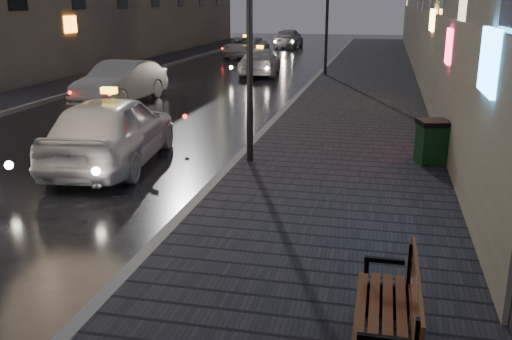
{
  "coord_description": "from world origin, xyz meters",
  "views": [
    {
      "loc": [
        4.69,
        -6.03,
        3.61
      ],
      "look_at": [
        2.66,
        3.0,
        0.85
      ],
      "focal_mm": 40.0,
      "sensor_mm": 36.0,
      "label": 1
    }
  ],
  "objects_px": {
    "lamp_far": "(327,3)",
    "taxi_mid": "(260,62)",
    "bench": "(395,317)",
    "trash_bin": "(432,142)",
    "taxi_near": "(112,130)",
    "lamp_near": "(250,7)",
    "car_far": "(289,38)",
    "car_left_mid": "(121,82)",
    "taxi_far": "(246,47)"
  },
  "relations": [
    {
      "from": "taxi_near",
      "to": "lamp_near",
      "type": "bearing_deg",
      "value": -177.78
    },
    {
      "from": "car_left_mid",
      "to": "taxi_far",
      "type": "xyz_separation_m",
      "value": [
        0.19,
        18.53,
        -0.1
      ]
    },
    {
      "from": "car_far",
      "to": "lamp_near",
      "type": "bearing_deg",
      "value": 99.6
    },
    {
      "from": "taxi_near",
      "to": "car_left_mid",
      "type": "distance_m",
      "value": 8.46
    },
    {
      "from": "car_left_mid",
      "to": "taxi_mid",
      "type": "bearing_deg",
      "value": 74.83
    },
    {
      "from": "lamp_far",
      "to": "car_left_mid",
      "type": "relative_size",
      "value": 1.16
    },
    {
      "from": "trash_bin",
      "to": "taxi_near",
      "type": "bearing_deg",
      "value": 173.72
    },
    {
      "from": "lamp_far",
      "to": "bench",
      "type": "bearing_deg",
      "value": -82.31
    },
    {
      "from": "lamp_far",
      "to": "taxi_mid",
      "type": "relative_size",
      "value": 1.15
    },
    {
      "from": "lamp_near",
      "to": "taxi_near",
      "type": "distance_m",
      "value": 4.11
    },
    {
      "from": "taxi_near",
      "to": "taxi_mid",
      "type": "height_order",
      "value": "taxi_near"
    },
    {
      "from": "car_left_mid",
      "to": "taxi_far",
      "type": "relative_size",
      "value": 0.97
    },
    {
      "from": "car_far",
      "to": "bench",
      "type": "bearing_deg",
      "value": 102.48
    },
    {
      "from": "bench",
      "to": "trash_bin",
      "type": "relative_size",
      "value": 1.93
    },
    {
      "from": "taxi_far",
      "to": "lamp_near",
      "type": "bearing_deg",
      "value": -71.4
    },
    {
      "from": "car_left_mid",
      "to": "taxi_mid",
      "type": "distance_m",
      "value": 9.6
    },
    {
      "from": "lamp_near",
      "to": "trash_bin",
      "type": "bearing_deg",
      "value": 9.25
    },
    {
      "from": "lamp_near",
      "to": "taxi_far",
      "type": "relative_size",
      "value": 1.12
    },
    {
      "from": "car_far",
      "to": "taxi_near",
      "type": "bearing_deg",
      "value": 94.43
    },
    {
      "from": "bench",
      "to": "car_far",
      "type": "xyz_separation_m",
      "value": [
        -7.92,
        40.93,
        0.14
      ]
    },
    {
      "from": "bench",
      "to": "taxi_near",
      "type": "height_order",
      "value": "taxi_near"
    },
    {
      "from": "lamp_near",
      "to": "bench",
      "type": "xyz_separation_m",
      "value": [
        3.09,
        -6.91,
        -2.86
      ]
    },
    {
      "from": "car_far",
      "to": "trash_bin",
      "type": "bearing_deg",
      "value": 106.26
    },
    {
      "from": "bench",
      "to": "taxi_mid",
      "type": "bearing_deg",
      "value": 105.37
    },
    {
      "from": "lamp_far",
      "to": "taxi_near",
      "type": "distance_m",
      "value": 17.0
    },
    {
      "from": "lamp_far",
      "to": "taxi_near",
      "type": "height_order",
      "value": "lamp_far"
    },
    {
      "from": "trash_bin",
      "to": "lamp_near",
      "type": "bearing_deg",
      "value": 173.73
    },
    {
      "from": "bench",
      "to": "car_left_mid",
      "type": "bearing_deg",
      "value": 124.2
    },
    {
      "from": "taxi_mid",
      "to": "taxi_far",
      "type": "xyz_separation_m",
      "value": [
        -3.04,
        9.48,
        -0.01
      ]
    },
    {
      "from": "bench",
      "to": "taxi_near",
      "type": "xyz_separation_m",
      "value": [
        -6.17,
        6.41,
        0.19
      ]
    },
    {
      "from": "lamp_near",
      "to": "trash_bin",
      "type": "xyz_separation_m",
      "value": [
        3.95,
        0.64,
        -2.84
      ]
    },
    {
      "from": "lamp_near",
      "to": "taxi_near",
      "type": "bearing_deg",
      "value": -170.77
    },
    {
      "from": "lamp_far",
      "to": "car_far",
      "type": "distance_m",
      "value": 18.85
    },
    {
      "from": "taxi_near",
      "to": "taxi_mid",
      "type": "relative_size",
      "value": 1.04
    },
    {
      "from": "car_left_mid",
      "to": "taxi_mid",
      "type": "relative_size",
      "value": 0.99
    },
    {
      "from": "taxi_mid",
      "to": "taxi_far",
      "type": "bearing_deg",
      "value": -78.77
    },
    {
      "from": "car_left_mid",
      "to": "car_far",
      "type": "xyz_separation_m",
      "value": [
        1.72,
        26.8,
        0.02
      ]
    },
    {
      "from": "trash_bin",
      "to": "taxi_mid",
      "type": "xyz_separation_m",
      "value": [
        -7.26,
        15.62,
        0.02
      ]
    },
    {
      "from": "bench",
      "to": "taxi_near",
      "type": "bearing_deg",
      "value": 133.84
    },
    {
      "from": "trash_bin",
      "to": "car_left_mid",
      "type": "bearing_deg",
      "value": 132.4
    },
    {
      "from": "lamp_near",
      "to": "car_far",
      "type": "height_order",
      "value": "lamp_near"
    },
    {
      "from": "taxi_near",
      "to": "lamp_far",
      "type": "bearing_deg",
      "value": -107.58
    },
    {
      "from": "bench",
      "to": "taxi_far",
      "type": "bearing_deg",
      "value": 106.04
    },
    {
      "from": "bench",
      "to": "trash_bin",
      "type": "distance_m",
      "value": 7.6
    },
    {
      "from": "trash_bin",
      "to": "taxi_near",
      "type": "xyz_separation_m",
      "value": [
        -7.03,
        -1.14,
        0.17
      ]
    },
    {
      "from": "lamp_far",
      "to": "taxi_near",
      "type": "relative_size",
      "value": 1.1
    },
    {
      "from": "car_left_mid",
      "to": "car_far",
      "type": "height_order",
      "value": "car_far"
    },
    {
      "from": "bench",
      "to": "car_left_mid",
      "type": "height_order",
      "value": "car_left_mid"
    },
    {
      "from": "lamp_near",
      "to": "car_left_mid",
      "type": "xyz_separation_m",
      "value": [
        -6.54,
        7.22,
        -2.74
      ]
    },
    {
      "from": "lamp_far",
      "to": "taxi_mid",
      "type": "xyz_separation_m",
      "value": [
        -3.31,
        0.26,
        -2.82
      ]
    }
  ]
}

